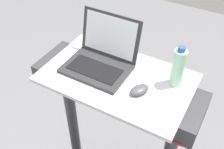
{
  "coord_description": "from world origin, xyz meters",
  "views": [
    {
      "loc": [
        0.48,
        -0.19,
        2.11
      ],
      "look_at": [
        0.0,
        0.65,
        1.26
      ],
      "focal_mm": 43.48,
      "sensor_mm": 36.0,
      "label": 1
    }
  ],
  "objects": [
    {
      "name": "laptop",
      "position": [
        -0.11,
        0.74,
        1.25
      ],
      "size": [
        0.33,
        0.29,
        0.24
      ],
      "rotation": [
        0.0,
        0.0,
        -0.06
      ],
      "color": "#2D2D30",
      "rests_on": "desk_board"
    },
    {
      "name": "computer_mouse",
      "position": [
        0.15,
        0.65,
        1.22
      ],
      "size": [
        0.1,
        0.12,
        0.03
      ],
      "primitive_type": "ellipsoid",
      "rotation": [
        0.0,
        0.0,
        -0.48
      ],
      "color": "#4C4C51",
      "rests_on": "desk_board"
    },
    {
      "name": "water_bottle",
      "position": [
        0.27,
        0.8,
        1.31
      ],
      "size": [
        0.06,
        0.06,
        0.22
      ],
      "color": "#9EDBB2",
      "rests_on": "desk_board"
    },
    {
      "name": "desk_board",
      "position": [
        0.0,
        0.7,
        1.2
      ],
      "size": [
        0.75,
        0.46,
        0.02
      ],
      "primitive_type": "cube",
      "color": "silver",
      "rests_on": "treadmill_base"
    }
  ]
}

